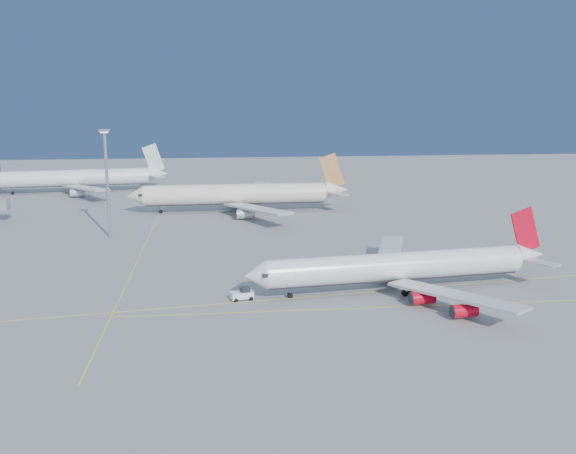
# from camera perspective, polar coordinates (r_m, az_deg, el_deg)

# --- Properties ---
(ground) EXTENTS (500.00, 500.00, 0.00)m
(ground) POSITION_cam_1_polar(r_m,az_deg,el_deg) (127.32, 3.69, -5.20)
(ground) COLOR slate
(ground) RESTS_ON ground
(taxiway_lines) EXTENTS (118.86, 140.00, 0.02)m
(taxiway_lines) POSITION_cam_1_polar(r_m,az_deg,el_deg) (131.77, -3.12, -4.59)
(taxiway_lines) COLOR yellow
(taxiway_lines) RESTS_ON ground
(airliner_virgin) EXTENTS (61.56, 54.91, 15.19)m
(airliner_virgin) POSITION_cam_1_polar(r_m,az_deg,el_deg) (125.13, 10.16, -3.49)
(airliner_virgin) COLOR white
(airliner_virgin) RESTS_ON ground
(airliner_etihad) EXTENTS (69.99, 64.78, 18.30)m
(airliner_etihad) POSITION_cam_1_polar(r_m,az_deg,el_deg) (203.51, -4.24, 2.93)
(airliner_etihad) COLOR beige
(airliner_etihad) RESTS_ON ground
(airliner_third) EXTENTS (66.78, 61.13, 17.91)m
(airliner_third) POSITION_cam_1_polar(r_m,az_deg,el_deg) (254.59, -18.08, 4.16)
(airliner_third) COLOR white
(airliner_third) RESTS_ON ground
(pushback_tug) EXTENTS (4.46, 3.31, 2.30)m
(pushback_tug) POSITION_cam_1_polar(r_m,az_deg,el_deg) (118.61, -4.07, -5.97)
(pushback_tug) COLOR white
(pushback_tug) RESTS_ON ground
(light_mast) EXTENTS (2.43, 2.43, 28.09)m
(light_mast) POSITION_cam_1_polar(r_m,az_deg,el_deg) (170.91, -15.81, 4.49)
(light_mast) COLOR gray
(light_mast) RESTS_ON ground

